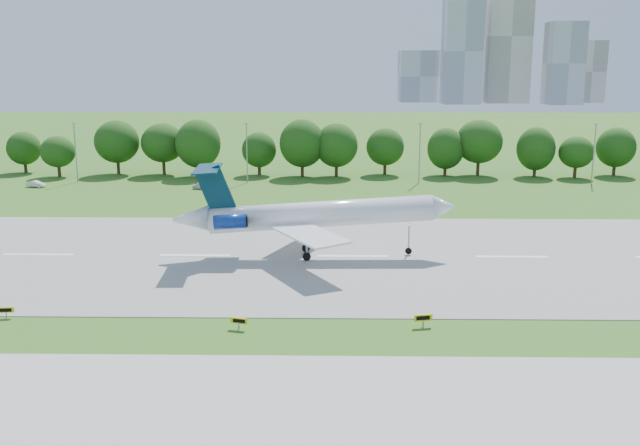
{
  "coord_description": "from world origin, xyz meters",
  "views": [
    {
      "loc": [
        -2.62,
        -61.81,
        23.78
      ],
      "look_at": [
        -4.02,
        18.0,
        5.91
      ],
      "focal_mm": 40.0,
      "sensor_mm": 36.0,
      "label": 1
    }
  ],
  "objects_px": {
    "service_vehicle_a": "(36,184)",
    "airliner": "(307,214)",
    "service_vehicle_b": "(202,186)",
    "taxi_sign_left": "(6,310)"
  },
  "relations": [
    {
      "from": "service_vehicle_a",
      "to": "airliner",
      "type": "bearing_deg",
      "value": -115.29
    },
    {
      "from": "service_vehicle_a",
      "to": "service_vehicle_b",
      "type": "height_order",
      "value": "service_vehicle_a"
    },
    {
      "from": "taxi_sign_left",
      "to": "service_vehicle_a",
      "type": "xyz_separation_m",
      "value": [
        -27.32,
        73.63,
        -0.16
      ]
    },
    {
      "from": "service_vehicle_a",
      "to": "service_vehicle_b",
      "type": "distance_m",
      "value": 33.24
    },
    {
      "from": "airliner",
      "to": "service_vehicle_b",
      "type": "height_order",
      "value": "airliner"
    },
    {
      "from": "taxi_sign_left",
      "to": "service_vehicle_a",
      "type": "distance_m",
      "value": 78.54
    },
    {
      "from": "airliner",
      "to": "taxi_sign_left",
      "type": "height_order",
      "value": "airliner"
    },
    {
      "from": "service_vehicle_a",
      "to": "service_vehicle_b",
      "type": "xyz_separation_m",
      "value": [
        33.19,
        -1.7,
        -0.0
      ]
    },
    {
      "from": "airliner",
      "to": "service_vehicle_b",
      "type": "distance_m",
      "value": 54.23
    },
    {
      "from": "airliner",
      "to": "taxi_sign_left",
      "type": "bearing_deg",
      "value": -144.62
    }
  ]
}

